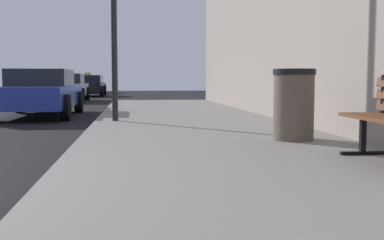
# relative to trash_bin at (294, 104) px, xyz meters

# --- Properties ---
(sidewalk) EXTENTS (4.00, 32.00, 0.15)m
(sidewalk) POSITION_rel_trash_bin_xyz_m (-1.00, -2.43, -0.57)
(sidewalk) COLOR gray
(sidewalk) RESTS_ON ground_plane
(trash_bin) EXTENTS (0.59, 0.59, 0.99)m
(trash_bin) POSITION_rel_trash_bin_xyz_m (0.00, 0.00, 0.00)
(trash_bin) COLOR brown
(trash_bin) RESTS_ON sidewalk
(car_blue) EXTENTS (1.94, 4.59, 1.27)m
(car_blue) POSITION_rel_trash_bin_xyz_m (-4.71, 6.93, 0.00)
(car_blue) COLOR #233899
(car_blue) RESTS_ON ground_plane
(car_silver) EXTENTS (2.00, 4.01, 1.27)m
(car_silver) POSITION_rel_trash_bin_xyz_m (-5.33, 16.18, -0.00)
(car_silver) COLOR #B7B7BF
(car_silver) RESTS_ON ground_plane
(car_black) EXTENTS (2.05, 4.24, 1.43)m
(car_black) POSITION_rel_trash_bin_xyz_m (-4.95, 23.25, 0.00)
(car_black) COLOR black
(car_black) RESTS_ON ground_plane
(car_red) EXTENTS (1.96, 4.07, 1.27)m
(car_red) POSITION_rel_trash_bin_xyz_m (-5.29, 30.40, -0.00)
(car_red) COLOR red
(car_red) RESTS_ON ground_plane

